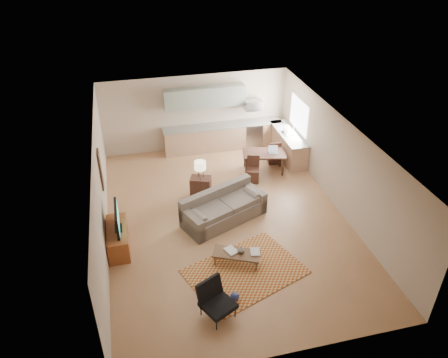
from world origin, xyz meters
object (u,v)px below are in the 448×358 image
object	(u,v)px
sofa	(224,207)
console_table	(201,188)
dining_table	(264,162)
coffee_table	(237,258)
armchair	(218,302)
tv_credenza	(118,238)

from	to	relation	value
sofa	console_table	size ratio (longest dim) A/B	3.54
dining_table	console_table	bearing A→B (deg)	-144.03
sofa	console_table	distance (m)	1.30
dining_table	coffee_table	bearing A→B (deg)	-104.42
armchair	console_table	bearing A→B (deg)	56.26
tv_credenza	dining_table	bearing A→B (deg)	30.18
coffee_table	armchair	bearing A→B (deg)	-94.20
armchair	coffee_table	bearing A→B (deg)	34.00
sofa	armchair	size ratio (longest dim) A/B	2.97
sofa	tv_credenza	size ratio (longest dim) A/B	1.84
tv_credenza	console_table	bearing A→B (deg)	35.21
coffee_table	armchair	world-z (taller)	armchair
sofa	armchair	bearing A→B (deg)	-129.21
tv_credenza	sofa	bearing A→B (deg)	10.24
coffee_table	dining_table	distance (m)	4.55
sofa	tv_credenza	distance (m)	2.95
console_table	dining_table	xyz separation A→B (m)	(2.30, 1.03, 0.00)
armchair	tv_credenza	world-z (taller)	armchair
sofa	tv_credenza	world-z (taller)	sofa
coffee_table	console_table	distance (m)	3.06
armchair	dining_table	distance (m)	6.21
sofa	dining_table	bearing A→B (deg)	26.71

